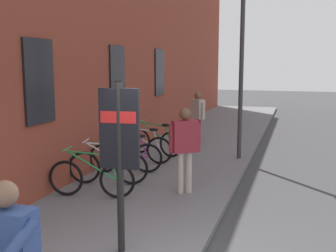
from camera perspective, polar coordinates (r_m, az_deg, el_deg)
The scene contains 12 objects.
ground at distance 11.00m, azimuth 16.19°, elevation -5.99°, with size 60.00×60.00×0.00m, color #38383A.
sidewalk_pavement at distance 13.27m, azimuth 4.50°, elevation -2.86°, with size 24.00×3.50×0.12m, color slate.
station_facade at distance 14.57m, azimuth -2.46°, elevation 13.18°, with size 22.00×0.65×7.70m.
bicycle_end_of_row at distance 8.24m, azimuth -10.58°, elevation -7.12°, with size 0.48×1.76×0.97m.
bicycle_beside_lamp at distance 9.04m, azimuth -8.30°, elevation -5.62°, with size 0.57×1.74×0.97m.
bicycle_nearest_sign at distance 9.91m, azimuth -5.85°, elevation -4.29°, with size 0.64×1.72×0.97m.
bicycle_under_window at distance 10.87m, azimuth -3.79°, elevation -3.07°, with size 0.48×1.77×0.97m.
bicycle_far_end at distance 11.71m, azimuth -1.78°, elevation -2.18°, with size 0.59×1.73×0.97m.
transit_info_sign at distance 5.59m, azimuth -6.76°, elevation -1.95°, with size 0.15×0.56×2.40m.
pedestrian_crossing_street at distance 13.26m, azimuth 4.14°, elevation 1.90°, with size 0.49×0.53×1.68m.
pedestrian_near_bus at distance 8.21m, azimuth 2.35°, elevation -2.20°, with size 0.48×0.57×1.74m.
street_lamp at distance 11.28m, azimuth 10.24°, elevation 10.44°, with size 0.28×0.28×4.99m.
Camera 1 is at (-4.65, -1.20, 2.77)m, focal length 43.79 mm.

